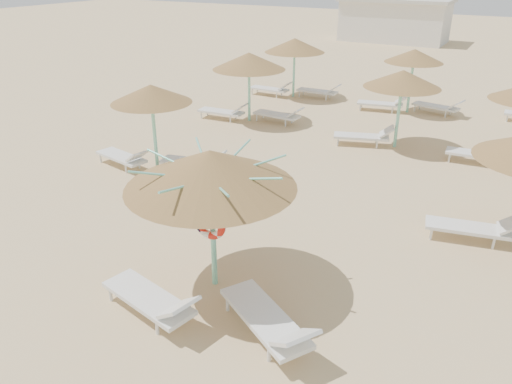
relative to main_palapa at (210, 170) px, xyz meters
The scene contains 6 objects.
ground 2.54m from the main_palapa, 46.26° to the right, with size 120.00×120.00×0.00m, color tan.
main_palapa is the anchor object (origin of this frame).
lounger_main_a 2.58m from the main_palapa, 106.34° to the right, with size 2.24×1.10×0.78m.
lounger_main_b 2.87m from the main_palapa, 28.15° to the right, with size 2.28×1.75×0.82m.
palapa_field 9.90m from the main_palapa, 81.51° to the left, with size 18.86×13.98×2.72m.
service_hut 35.12m from the main_palapa, 99.28° to the left, with size 8.40×4.40×3.25m.
Camera 1 is at (4.45, -6.59, 5.97)m, focal length 35.00 mm.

